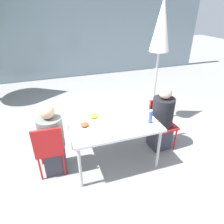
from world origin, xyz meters
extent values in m
plane|color=gray|center=(0.00, 0.00, 0.00)|extent=(24.00, 24.00, 0.00)
cube|color=gray|center=(0.00, 4.63, 1.50)|extent=(10.00, 0.20, 3.00)
cube|color=white|center=(0.00, 0.00, 0.72)|extent=(1.33, 0.99, 0.04)
cylinder|color=#B7B7B7|center=(-0.61, -0.43, 0.35)|extent=(0.04, 0.04, 0.70)
cylinder|color=#B7B7B7|center=(0.61, -0.43, 0.35)|extent=(0.04, 0.04, 0.70)
cylinder|color=#B7B7B7|center=(-0.61, 0.43, 0.35)|extent=(0.04, 0.04, 0.70)
cylinder|color=#B7B7B7|center=(0.61, 0.43, 0.35)|extent=(0.04, 0.04, 0.70)
cube|color=red|center=(-0.97, 0.04, 0.43)|extent=(0.42, 0.42, 0.04)
cube|color=red|center=(-0.97, -0.14, 0.66)|extent=(0.40, 0.05, 0.42)
cylinder|color=red|center=(-1.13, 0.22, 0.21)|extent=(0.03, 0.03, 0.41)
cylinder|color=red|center=(-0.79, 0.20, 0.21)|extent=(0.03, 0.03, 0.41)
cylinder|color=red|center=(-1.14, -0.12, 0.21)|extent=(0.03, 0.03, 0.41)
cylinder|color=red|center=(-0.80, -0.14, 0.21)|extent=(0.03, 0.03, 0.41)
cube|color=#383842|center=(-0.92, 0.04, 0.23)|extent=(0.33, 0.33, 0.45)
cylinder|color=slate|center=(-0.92, 0.04, 0.69)|extent=(0.36, 0.36, 0.48)
sphere|color=tan|center=(-0.92, 0.04, 1.03)|extent=(0.20, 0.20, 0.20)
cube|color=red|center=(0.97, 0.04, 0.43)|extent=(0.41, 0.41, 0.04)
cube|color=red|center=(0.96, 0.22, 0.66)|extent=(0.40, 0.05, 0.42)
cylinder|color=red|center=(1.14, -0.13, 0.21)|extent=(0.03, 0.03, 0.41)
cylinder|color=red|center=(0.80, -0.14, 0.21)|extent=(0.03, 0.03, 0.41)
cylinder|color=red|center=(1.13, 0.21, 0.21)|extent=(0.03, 0.03, 0.41)
cylinder|color=red|center=(0.79, 0.20, 0.21)|extent=(0.03, 0.03, 0.41)
cube|color=#383842|center=(0.92, 0.03, 0.23)|extent=(0.34, 0.34, 0.45)
cylinder|color=black|center=(0.92, 0.03, 0.71)|extent=(0.36, 0.36, 0.51)
sphere|color=beige|center=(0.92, 0.03, 1.07)|extent=(0.21, 0.21, 0.21)
cylinder|color=#333333|center=(1.24, 0.91, 0.03)|extent=(0.36, 0.36, 0.05)
cylinder|color=#BCBCBC|center=(1.24, 0.91, 1.23)|extent=(0.04, 0.04, 2.46)
cone|color=silver|center=(1.24, 0.91, 1.99)|extent=(0.37, 0.37, 0.93)
cylinder|color=white|center=(-0.25, 0.17, 0.75)|extent=(0.27, 0.27, 0.01)
ellipsoid|color=gold|center=(-0.25, 0.17, 0.79)|extent=(0.15, 0.15, 0.06)
cylinder|color=white|center=(-0.43, -0.04, 0.75)|extent=(0.24, 0.24, 0.01)
ellipsoid|color=brown|center=(-0.43, -0.04, 0.78)|extent=(0.13, 0.13, 0.05)
cylinder|color=#334C8E|center=(0.52, -0.25, 0.84)|extent=(0.06, 0.06, 0.20)
cylinder|color=white|center=(0.52, -0.25, 0.95)|extent=(0.04, 0.04, 0.02)
cylinder|color=silver|center=(0.29, 0.35, 0.79)|extent=(0.08, 0.08, 0.08)
cylinder|color=white|center=(-0.21, -0.38, 0.77)|extent=(0.16, 0.16, 0.05)
camera|label=1|loc=(-0.84, -2.49, 2.33)|focal=32.00mm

